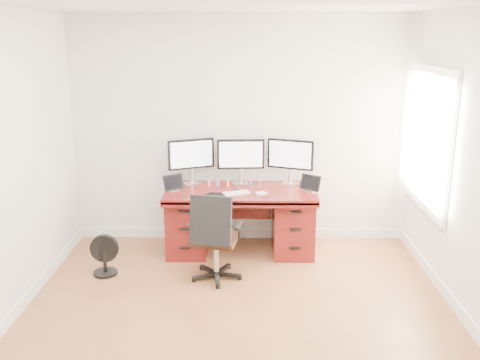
{
  "coord_description": "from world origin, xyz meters",
  "views": [
    {
      "loc": [
        0.08,
        -4.0,
        2.47
      ],
      "look_at": [
        0.0,
        1.5,
        0.95
      ],
      "focal_mm": 40.0,
      "sensor_mm": 36.0,
      "label": 1
    }
  ],
  "objects_px": {
    "floor_fan": "(104,256)",
    "monitor_center": "(241,156)",
    "keyboard": "(236,193)",
    "desk": "(240,218)",
    "office_chair": "(215,252)"
  },
  "relations": [
    {
      "from": "office_chair",
      "to": "monitor_center",
      "type": "relative_size",
      "value": 1.72
    },
    {
      "from": "floor_fan",
      "to": "keyboard",
      "type": "height_order",
      "value": "keyboard"
    },
    {
      "from": "desk",
      "to": "keyboard",
      "type": "height_order",
      "value": "keyboard"
    },
    {
      "from": "keyboard",
      "to": "desk",
      "type": "bearing_deg",
      "value": 54.24
    },
    {
      "from": "office_chair",
      "to": "floor_fan",
      "type": "height_order",
      "value": "office_chair"
    },
    {
      "from": "office_chair",
      "to": "keyboard",
      "type": "height_order",
      "value": "office_chair"
    },
    {
      "from": "office_chair",
      "to": "keyboard",
      "type": "distance_m",
      "value": 0.77
    },
    {
      "from": "office_chair",
      "to": "desk",
      "type": "bearing_deg",
      "value": 83.25
    },
    {
      "from": "office_chair",
      "to": "keyboard",
      "type": "bearing_deg",
      "value": 82.0
    },
    {
      "from": "desk",
      "to": "monitor_center",
      "type": "bearing_deg",
      "value": 89.98
    },
    {
      "from": "monitor_center",
      "to": "keyboard",
      "type": "relative_size",
      "value": 1.86
    },
    {
      "from": "floor_fan",
      "to": "monitor_center",
      "type": "bearing_deg",
      "value": 31.72
    },
    {
      "from": "desk",
      "to": "keyboard",
      "type": "relative_size",
      "value": 5.73
    },
    {
      "from": "desk",
      "to": "floor_fan",
      "type": "relative_size",
      "value": 3.91
    },
    {
      "from": "monitor_center",
      "to": "floor_fan",
      "type": "bearing_deg",
      "value": -151.24
    }
  ]
}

